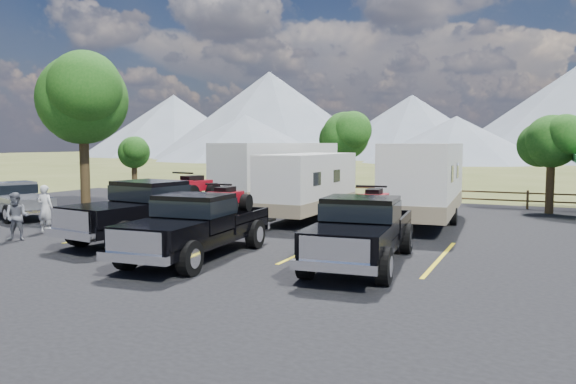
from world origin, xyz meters
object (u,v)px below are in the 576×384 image
at_px(person_b, 17,217).
at_px(trailer_right, 424,182).
at_px(tree_big_nw, 82,99).
at_px(trailer_left, 277,175).
at_px(rig_center, 199,223).
at_px(pickup_silver, 15,199).
at_px(rig_left, 156,208).
at_px(rig_right, 362,228).
at_px(trailer_center, 308,185).
at_px(person_a, 45,209).

bearing_deg(person_b, trailer_right, 11.64).
distance_m(tree_big_nw, trailer_left, 10.50).
height_order(tree_big_nw, trailer_left, tree_big_nw).
height_order(trailer_left, person_b, trailer_left).
relative_size(tree_big_nw, person_b, 4.68).
distance_m(rig_center, pickup_silver, 13.05).
xyz_separation_m(rig_center, person_b, (-7.33, -0.21, -0.18)).
distance_m(tree_big_nw, person_b, 10.41).
xyz_separation_m(rig_center, pickup_silver, (-12.44, 3.94, -0.17)).
bearing_deg(trailer_left, person_b, -97.40).
relative_size(rig_left, person_b, 4.28).
bearing_deg(trailer_left, tree_big_nw, -143.05).
distance_m(trailer_right, person_b, 15.49).
bearing_deg(trailer_left, rig_right, -43.02).
xyz_separation_m(rig_left, trailer_center, (3.00, 6.77, 0.41)).
distance_m(rig_left, trailer_right, 10.83).
xyz_separation_m(trailer_left, pickup_silver, (-9.26, -8.09, -0.92)).
height_order(rig_right, pickup_silver, rig_right).
height_order(rig_center, rig_right, rig_right).
distance_m(rig_right, trailer_center, 9.11).
distance_m(trailer_center, pickup_silver, 13.25).
relative_size(rig_right, pickup_silver, 1.14).
distance_m(trailer_center, trailer_right, 4.96).
distance_m(tree_big_nw, rig_right, 18.54).
height_order(rig_left, pickup_silver, rig_left).
relative_size(trailer_center, person_a, 4.62).
bearing_deg(rig_left, tree_big_nw, 155.84).
distance_m(rig_left, rig_center, 3.75).
distance_m(pickup_silver, person_a, 5.18).
bearing_deg(person_a, trailer_left, -124.12).
bearing_deg(rig_right, tree_big_nw, 152.78).
bearing_deg(person_b, pickup_silver, 114.10).
bearing_deg(tree_big_nw, trailer_right, 5.50).
bearing_deg(person_a, person_b, 97.20).
xyz_separation_m(tree_big_nw, trailer_right, (16.79, 1.62, -3.80)).
bearing_deg(trailer_center, trailer_left, 133.61).
relative_size(trailer_left, person_b, 5.82).
bearing_deg(trailer_center, rig_right, -57.88).
distance_m(rig_right, person_b, 12.07).
height_order(rig_right, trailer_right, trailer_right).
bearing_deg(trailer_right, pickup_silver, -165.98).
xyz_separation_m(rig_center, trailer_left, (-3.18, 12.03, 0.75)).
height_order(tree_big_nw, pickup_silver, tree_big_nw).
bearing_deg(pickup_silver, tree_big_nw, -165.23).
height_order(trailer_left, pickup_silver, trailer_left).
xyz_separation_m(rig_right, person_b, (-12.00, -1.31, -0.18)).
distance_m(trailer_right, person_a, 14.93).
xyz_separation_m(trailer_center, person_b, (-7.19, -9.03, -0.68)).
height_order(tree_big_nw, rig_center, tree_big_nw).
distance_m(trailer_center, person_a, 10.65).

